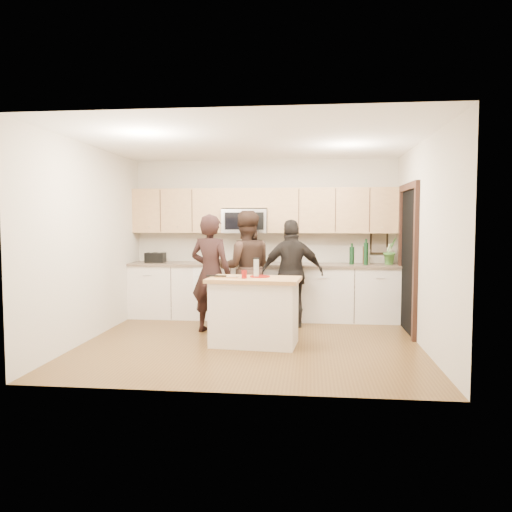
# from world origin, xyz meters

# --- Properties ---
(floor) EXTENTS (4.50, 4.50, 0.00)m
(floor) POSITION_xyz_m (0.00, 0.00, 0.00)
(floor) COLOR brown
(floor) RESTS_ON ground
(room_shell) EXTENTS (4.52, 4.02, 2.71)m
(room_shell) POSITION_xyz_m (0.00, 0.00, 1.73)
(room_shell) COLOR #BBB29F
(room_shell) RESTS_ON ground
(back_cabinetry) EXTENTS (4.50, 0.66, 0.94)m
(back_cabinetry) POSITION_xyz_m (0.00, 1.69, 0.47)
(back_cabinetry) COLOR silver
(back_cabinetry) RESTS_ON ground
(upper_cabinetry) EXTENTS (4.50, 0.33, 0.75)m
(upper_cabinetry) POSITION_xyz_m (0.03, 1.83, 1.84)
(upper_cabinetry) COLOR tan
(upper_cabinetry) RESTS_ON ground
(microwave) EXTENTS (0.76, 0.41, 0.40)m
(microwave) POSITION_xyz_m (-0.31, 1.80, 1.65)
(microwave) COLOR silver
(microwave) RESTS_ON ground
(doorway) EXTENTS (0.06, 1.25, 2.20)m
(doorway) POSITION_xyz_m (2.23, 0.90, 1.16)
(doorway) COLOR black
(doorway) RESTS_ON ground
(framed_picture) EXTENTS (0.30, 0.03, 0.38)m
(framed_picture) POSITION_xyz_m (1.95, 1.98, 1.28)
(framed_picture) COLOR black
(framed_picture) RESTS_ON ground
(dish_towel) EXTENTS (0.34, 0.60, 0.48)m
(dish_towel) POSITION_xyz_m (-0.95, 1.50, 0.80)
(dish_towel) COLOR white
(dish_towel) RESTS_ON ground
(island) EXTENTS (1.26, 0.80, 0.90)m
(island) POSITION_xyz_m (0.06, -0.10, 0.45)
(island) COLOR silver
(island) RESTS_ON ground
(red_plate) EXTENTS (0.27, 0.27, 0.02)m
(red_plate) POSITION_xyz_m (0.12, -0.01, 0.91)
(red_plate) COLOR maroon
(red_plate) RESTS_ON island
(box_grater) EXTENTS (0.08, 0.05, 0.25)m
(box_grater) POSITION_xyz_m (0.08, -0.07, 1.04)
(box_grater) COLOR silver
(box_grater) RESTS_ON red_plate
(drink_glass) EXTENTS (0.07, 0.07, 0.11)m
(drink_glass) POSITION_xyz_m (-0.06, -0.21, 0.95)
(drink_glass) COLOR maroon
(drink_glass) RESTS_ON island
(cutting_board) EXTENTS (0.31, 0.23, 0.02)m
(cutting_board) POSITION_xyz_m (-0.31, -0.11, 0.91)
(cutting_board) COLOR #AF7C48
(cutting_board) RESTS_ON island
(tongs) EXTENTS (0.27, 0.05, 0.02)m
(tongs) POSITION_xyz_m (-0.44, -0.18, 0.93)
(tongs) COLOR black
(tongs) RESTS_ON cutting_board
(knife) EXTENTS (0.22, 0.04, 0.01)m
(knife) POSITION_xyz_m (-0.24, -0.19, 0.92)
(knife) COLOR silver
(knife) RESTS_ON cutting_board
(toaster) EXTENTS (0.32, 0.22, 0.17)m
(toaster) POSITION_xyz_m (-1.85, 1.67, 1.02)
(toaster) COLOR black
(toaster) RESTS_ON back_cabinetry
(bottle_cluster) EXTENTS (0.71, 0.33, 0.42)m
(bottle_cluster) POSITION_xyz_m (1.75, 1.70, 1.12)
(bottle_cluster) COLOR black
(bottle_cluster) RESTS_ON back_cabinetry
(orchid) EXTENTS (0.31, 0.31, 0.44)m
(orchid) POSITION_xyz_m (2.10, 1.72, 1.16)
(orchid) COLOR #417A30
(orchid) RESTS_ON back_cabinetry
(woman_left) EXTENTS (0.73, 0.57, 1.75)m
(woman_left) POSITION_xyz_m (-0.67, 0.58, 0.87)
(woman_left) COLOR black
(woman_left) RESTS_ON ground
(woman_center) EXTENTS (1.00, 0.84, 1.81)m
(woman_center) POSITION_xyz_m (-0.22, 1.13, 0.91)
(woman_center) COLOR black
(woman_center) RESTS_ON ground
(woman_right) EXTENTS (1.04, 0.57, 1.68)m
(woman_right) POSITION_xyz_m (0.52, 1.09, 0.84)
(woman_right) COLOR black
(woman_right) RESTS_ON ground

